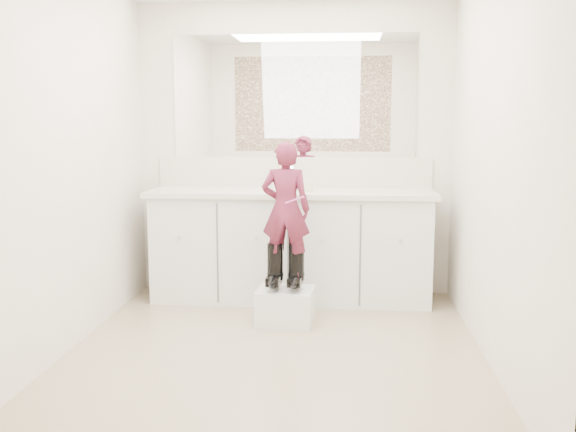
# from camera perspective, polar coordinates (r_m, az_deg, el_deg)

# --- Properties ---
(floor) EXTENTS (3.00, 3.00, 0.00)m
(floor) POSITION_cam_1_polar(r_m,az_deg,el_deg) (4.13, -1.17, -11.94)
(floor) COLOR #837455
(floor) RESTS_ON ground
(wall_back) EXTENTS (2.60, 0.00, 2.60)m
(wall_back) POSITION_cam_1_polar(r_m,az_deg,el_deg) (5.37, 0.53, 5.89)
(wall_back) COLOR beige
(wall_back) RESTS_ON floor
(wall_front) EXTENTS (2.60, 0.00, 2.60)m
(wall_front) POSITION_cam_1_polar(r_m,az_deg,el_deg) (2.40, -5.15, 2.67)
(wall_front) COLOR beige
(wall_front) RESTS_ON floor
(wall_left) EXTENTS (0.00, 3.00, 3.00)m
(wall_left) POSITION_cam_1_polar(r_m,az_deg,el_deg) (4.23, -19.09, 4.73)
(wall_left) COLOR beige
(wall_left) RESTS_ON floor
(wall_right) EXTENTS (0.00, 3.00, 3.00)m
(wall_right) POSITION_cam_1_polar(r_m,az_deg,el_deg) (3.96, 17.90, 4.57)
(wall_right) COLOR beige
(wall_right) RESTS_ON floor
(vanity_cabinet) EXTENTS (2.20, 0.55, 0.85)m
(vanity_cabinet) POSITION_cam_1_polar(r_m,az_deg,el_deg) (5.19, 0.28, -2.82)
(vanity_cabinet) COLOR silver
(vanity_cabinet) RESTS_ON floor
(countertop) EXTENTS (2.28, 0.58, 0.04)m
(countertop) POSITION_cam_1_polar(r_m,az_deg,el_deg) (5.11, 0.27, 2.05)
(countertop) COLOR beige
(countertop) RESTS_ON vanity_cabinet
(backsplash) EXTENTS (2.28, 0.03, 0.25)m
(backsplash) POSITION_cam_1_polar(r_m,az_deg,el_deg) (5.37, 0.52, 3.91)
(backsplash) COLOR beige
(backsplash) RESTS_ON countertop
(mirror) EXTENTS (2.00, 0.02, 1.00)m
(mirror) POSITION_cam_1_polar(r_m,az_deg,el_deg) (5.36, 0.53, 10.59)
(mirror) COLOR white
(mirror) RESTS_ON wall_back
(dot_panel) EXTENTS (2.00, 0.01, 1.20)m
(dot_panel) POSITION_cam_1_polar(r_m,az_deg,el_deg) (2.41, -5.25, 13.41)
(dot_panel) COLOR #472819
(dot_panel) RESTS_ON wall_front
(faucet) EXTENTS (0.08, 0.08, 0.10)m
(faucet) POSITION_cam_1_polar(r_m,az_deg,el_deg) (5.27, 0.42, 3.01)
(faucet) COLOR silver
(faucet) RESTS_ON countertop
(cup) EXTENTS (0.12, 0.12, 0.09)m
(cup) POSITION_cam_1_polar(r_m,az_deg,el_deg) (5.06, 1.86, 2.70)
(cup) COLOR beige
(cup) RESTS_ON countertop
(soap_bottle) EXTENTS (0.10, 0.10, 0.21)m
(soap_bottle) POSITION_cam_1_polar(r_m,az_deg,el_deg) (5.16, -0.84, 3.49)
(soap_bottle) COLOR white
(soap_bottle) RESTS_ON countertop
(step_stool) EXTENTS (0.42, 0.36, 0.25)m
(step_stool) POSITION_cam_1_polar(r_m,az_deg,el_deg) (4.63, -0.23, -8.03)
(step_stool) COLOR silver
(step_stool) RESTS_ON floor
(boot_left) EXTENTS (0.14, 0.23, 0.33)m
(boot_left) POSITION_cam_1_polar(r_m,az_deg,el_deg) (4.59, -1.14, -4.45)
(boot_left) COLOR black
(boot_left) RESTS_ON step_stool
(boot_right) EXTENTS (0.14, 0.23, 0.33)m
(boot_right) POSITION_cam_1_polar(r_m,az_deg,el_deg) (4.57, 0.73, -4.48)
(boot_right) COLOR black
(boot_right) RESTS_ON step_stool
(toddler) EXTENTS (0.36, 0.25, 0.95)m
(toddler) POSITION_cam_1_polar(r_m,az_deg,el_deg) (4.50, -0.21, 0.62)
(toddler) COLOR #A13156
(toddler) RESTS_ON step_stool
(toothbrush) EXTENTS (0.14, 0.02, 0.06)m
(toothbrush) POSITION_cam_1_polar(r_m,az_deg,el_deg) (4.41, 0.60, 1.45)
(toothbrush) COLOR #D452A2
(toothbrush) RESTS_ON toddler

